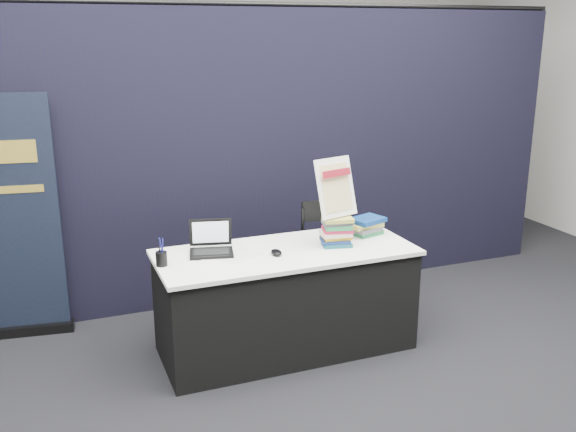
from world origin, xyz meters
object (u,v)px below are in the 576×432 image
at_px(pullup_banner, 9,233).
at_px(stacking_chair, 334,257).
at_px(info_sign, 336,188).
at_px(display_table, 286,300).
at_px(book_stack_short, 365,226).
at_px(book_stack_tall, 337,232).
at_px(laptop, 210,245).

relative_size(pullup_banner, stacking_chair, 1.92).
bearing_deg(info_sign, display_table, 163.53).
xyz_separation_m(pullup_banner, stacking_chair, (2.33, -0.62, -0.28)).
xyz_separation_m(book_stack_short, pullup_banner, (-2.48, 0.82, -0.01)).
bearing_deg(book_stack_tall, stacking_chair, 66.06).
height_order(laptop, book_stack_tall, laptop).
bearing_deg(laptop, display_table, -2.06).
bearing_deg(display_table, pullup_banner, 152.11).
relative_size(info_sign, stacking_chair, 0.45).
bearing_deg(laptop, book_stack_short, 12.72).
bearing_deg(pullup_banner, book_stack_short, -10.37).
distance_m(display_table, stacking_chair, 0.65).
relative_size(book_stack_tall, book_stack_short, 0.82).
relative_size(display_table, laptop, 5.42).
height_order(book_stack_tall, book_stack_short, book_stack_tall).
height_order(info_sign, stacking_chair, info_sign).
bearing_deg(info_sign, laptop, 154.93).
relative_size(laptop, stacking_chair, 0.35).
height_order(book_stack_short, info_sign, info_sign).
bearing_deg(stacking_chair, book_stack_tall, -109.23).
xyz_separation_m(book_stack_short, info_sign, (-0.31, -0.13, 0.35)).
xyz_separation_m(book_stack_tall, book_stack_short, (0.31, 0.16, -0.04)).
xyz_separation_m(display_table, book_stack_tall, (0.37, -0.04, 0.48)).
xyz_separation_m(laptop, stacking_chair, (1.04, 0.19, -0.28)).
height_order(book_stack_tall, info_sign, info_sign).
bearing_deg(info_sign, pullup_banner, 140.61).
xyz_separation_m(book_stack_tall, info_sign, (-0.00, 0.03, 0.31)).
relative_size(display_table, pullup_banner, 1.00).
height_order(pullup_banner, stacking_chair, pullup_banner).
distance_m(laptop, stacking_chair, 1.09).
bearing_deg(stacking_chair, book_stack_short, -48.84).
bearing_deg(book_stack_short, book_stack_tall, -152.98).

